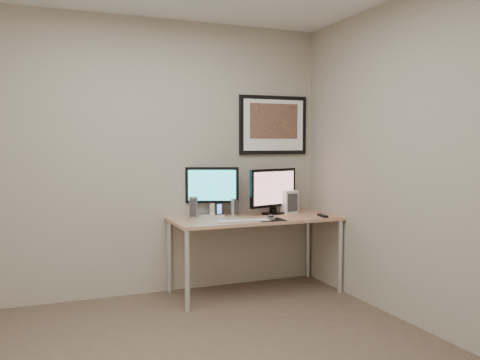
{
  "coord_description": "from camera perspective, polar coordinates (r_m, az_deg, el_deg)",
  "views": [
    {
      "loc": [
        -0.93,
        -3.06,
        1.42
      ],
      "look_at": [
        0.75,
        1.1,
        1.11
      ],
      "focal_mm": 38.0,
      "sensor_mm": 36.0,
      "label": 1
    }
  ],
  "objects": [
    {
      "name": "mouse",
      "position": [
        4.71,
        3.49,
        -4.15
      ],
      "size": [
        0.11,
        0.13,
        0.04
      ],
      "primitive_type": "ellipsoid",
      "rotation": [
        0.0,
        0.0,
        -0.42
      ],
      "color": "black",
      "rests_on": "mousepad"
    },
    {
      "name": "speaker_right",
      "position": [
        4.95,
        -0.69,
        -3.04
      ],
      "size": [
        0.08,
        0.08,
        0.17
      ],
      "primitive_type": "cylinder",
      "rotation": [
        0.0,
        0.0,
        0.31
      ],
      "color": "#B6B6BB",
      "rests_on": "desk"
    },
    {
      "name": "fan_unit",
      "position": [
        5.12,
        5.55,
        -2.47
      ],
      "size": [
        0.16,
        0.13,
        0.23
      ],
      "primitive_type": "cube",
      "rotation": [
        0.0,
        0.0,
        0.15
      ],
      "color": "silver",
      "rests_on": "desk"
    },
    {
      "name": "framed_art",
      "position": [
        5.27,
        3.76,
        6.18
      ],
      "size": [
        0.75,
        0.04,
        0.6
      ],
      "color": "black",
      "rests_on": "room"
    },
    {
      "name": "desk",
      "position": [
        4.87,
        1.68,
        -4.93
      ],
      "size": [
        1.6,
        0.7,
        0.73
      ],
      "color": "#AD7453",
      "rests_on": "floor"
    },
    {
      "name": "keyboard",
      "position": [
        4.56,
        0.45,
        -4.6
      ],
      "size": [
        0.48,
        0.17,
        0.02
      ],
      "primitive_type": "cube",
      "rotation": [
        0.0,
        0.0,
        -0.09
      ],
      "color": "silver",
      "rests_on": "desk"
    },
    {
      "name": "monitor_tv",
      "position": [
        5.03,
        3.74,
        -1.13
      ],
      "size": [
        0.56,
        0.2,
        0.45
      ],
      "rotation": [
        0.0,
        0.0,
        0.29
      ],
      "color": "black",
      "rests_on": "desk"
    },
    {
      "name": "mousepad",
      "position": [
        4.68,
        3.38,
        -4.47
      ],
      "size": [
        0.26,
        0.24,
        0.0
      ],
      "primitive_type": "cube",
      "rotation": [
        0.0,
        0.0,
        -0.03
      ],
      "color": "black",
      "rests_on": "desk"
    },
    {
      "name": "remote",
      "position": [
        4.95,
        9.27,
        -3.94
      ],
      "size": [
        0.08,
        0.19,
        0.02
      ],
      "primitive_type": "cube",
      "rotation": [
        0.0,
        0.0,
        -0.18
      ],
      "color": "black",
      "rests_on": "desk"
    },
    {
      "name": "monitor_large",
      "position": [
        4.95,
        -3.14,
        -0.98
      ],
      "size": [
        0.49,
        0.24,
        0.47
      ],
      "rotation": [
        0.0,
        0.0,
        -0.38
      ],
      "color": "#B6B6BB",
      "rests_on": "desk"
    },
    {
      "name": "room",
      "position": [
        3.64,
        -7.15,
        7.48
      ],
      "size": [
        3.6,
        3.6,
        3.6
      ],
      "color": "white",
      "rests_on": "ground"
    },
    {
      "name": "phone_dock",
      "position": [
        4.9,
        -2.37,
        -3.33
      ],
      "size": [
        0.07,
        0.07,
        0.13
      ],
      "primitive_type": "cube",
      "rotation": [
        0.0,
        0.0,
        0.19
      ],
      "color": "black",
      "rests_on": "desk"
    },
    {
      "name": "speaker_left",
      "position": [
        4.8,
        -5.25,
        -3.07
      ],
      "size": [
        0.11,
        0.11,
        0.2
      ],
      "primitive_type": "cylinder",
      "rotation": [
        0.0,
        0.0,
        -0.42
      ],
      "color": "#B6B6BB",
      "rests_on": "desk"
    }
  ]
}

